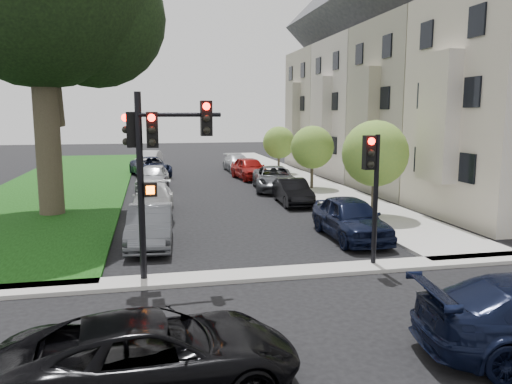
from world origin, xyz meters
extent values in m
plane|color=black|center=(0.00, 0.00, 0.00)|extent=(140.00, 140.00, 0.00)
cube|color=black|center=(-9.00, 24.00, 0.06)|extent=(8.00, 44.00, 0.12)
cube|color=#A9A9A6|center=(6.75, 24.00, 0.06)|extent=(3.50, 44.00, 0.12)
cube|color=#A9A9A6|center=(0.00, 2.00, 0.06)|extent=(60.00, 1.00, 0.12)
cube|color=silver|center=(8.65, 8.00, 4.50)|extent=(0.70, 2.20, 5.50)
cube|color=black|center=(8.95, 8.00, 5.50)|extent=(0.08, 3.60, 6.00)
cube|color=#979069|center=(12.50, 15.50, 5.00)|extent=(7.00, 7.40, 10.00)
cube|color=#979069|center=(8.65, 15.50, 4.50)|extent=(0.70, 2.20, 5.50)
cube|color=black|center=(8.95, 15.50, 5.50)|extent=(0.08, 3.60, 6.00)
cube|color=#ABA7A3|center=(12.50, 23.00, 5.00)|extent=(7.00, 7.40, 10.00)
cube|color=#313239|center=(12.50, 23.00, 12.47)|extent=(7.00, 7.55, 7.00)
cube|color=#ABA7A3|center=(8.65, 23.00, 4.50)|extent=(0.70, 2.20, 5.50)
cube|color=black|center=(8.95, 23.00, 5.50)|extent=(0.08, 3.60, 6.00)
cube|color=slate|center=(12.50, 30.50, 5.00)|extent=(7.00, 7.40, 10.00)
cube|color=#313239|center=(12.50, 30.50, 12.47)|extent=(7.00, 7.55, 7.00)
cube|color=slate|center=(8.65, 30.50, 4.50)|extent=(0.70, 2.20, 5.50)
cube|color=black|center=(8.95, 30.50, 5.50)|extent=(0.08, 3.60, 6.00)
cylinder|color=#392F22|center=(-8.02, 12.47, 4.03)|extent=(1.11, 1.11, 8.06)
sphere|color=black|center=(-5.80, 13.47, 9.07)|extent=(6.45, 6.45, 6.45)
cylinder|color=#392F22|center=(6.20, 8.86, 1.05)|extent=(0.21, 0.21, 2.09)
sphere|color=#5F9335|center=(6.20, 8.86, 2.93)|extent=(2.93, 2.93, 2.93)
cylinder|color=#392F22|center=(6.20, 17.60, 0.94)|extent=(0.19, 0.19, 1.88)
sphere|color=#5F9335|center=(6.20, 17.60, 2.63)|extent=(2.63, 2.63, 2.63)
cylinder|color=#392F22|center=(6.20, 25.73, 0.88)|extent=(0.18, 0.18, 1.77)
sphere|color=#5F9335|center=(6.20, 25.73, 2.47)|extent=(2.47, 2.47, 2.47)
cylinder|color=black|center=(-3.80, 2.20, 2.62)|extent=(0.19, 0.19, 5.24)
cylinder|color=black|center=(-2.69, 2.20, 4.64)|extent=(2.22, 0.24, 0.12)
cube|color=black|center=(-3.45, 2.20, 4.23)|extent=(0.32, 0.28, 0.96)
cube|color=black|center=(-1.99, 2.20, 4.54)|extent=(0.32, 0.28, 0.96)
cube|color=black|center=(-4.00, 2.45, 4.23)|extent=(0.28, 0.32, 0.96)
sphere|color=#FF0C05|center=(-3.45, 2.05, 4.56)|extent=(0.20, 0.20, 0.20)
sphere|color=black|center=(-3.45, 2.05, 3.91)|extent=(0.20, 0.20, 0.20)
cube|color=black|center=(-3.55, 2.20, 2.62)|extent=(0.37, 0.27, 0.38)
cube|color=#FF5905|center=(-3.55, 2.06, 2.62)|extent=(0.22, 0.03, 0.22)
cylinder|color=black|center=(3.10, 2.20, 2.03)|extent=(0.15, 0.15, 4.06)
cube|color=black|center=(2.83, 2.20, 3.52)|extent=(0.33, 0.29, 1.01)
sphere|color=#FF0C05|center=(2.83, 2.04, 3.87)|extent=(0.21, 0.21, 0.21)
imported|color=black|center=(-3.57, -3.60, 0.69)|extent=(5.13, 2.72, 1.37)
imported|color=black|center=(3.76, 5.61, 0.79)|extent=(1.93, 4.68, 1.59)
imported|color=black|center=(3.65, 13.03, 0.66)|extent=(1.56, 4.07, 1.32)
imported|color=#3F4247|center=(3.90, 17.92, 0.73)|extent=(3.14, 5.55, 1.46)
imported|color=maroon|center=(3.43, 23.35, 0.79)|extent=(2.38, 4.82, 1.58)
imported|color=#999BA0|center=(3.44, 28.56, 0.68)|extent=(2.04, 4.71, 1.35)
imported|color=#3F4247|center=(-3.61, 6.15, 0.71)|extent=(1.73, 4.39, 1.42)
imported|color=silver|center=(-3.45, 12.35, 0.67)|extent=(2.13, 4.69, 1.33)
imported|color=#999BA0|center=(-3.41, 20.06, 0.76)|extent=(2.34, 4.67, 1.53)
imported|color=black|center=(-3.54, 26.58, 0.73)|extent=(3.41, 5.62, 1.46)
imported|color=silver|center=(-3.64, 32.34, 0.75)|extent=(2.46, 4.77, 1.50)
camera|label=1|loc=(-3.51, -11.56, 4.66)|focal=35.00mm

